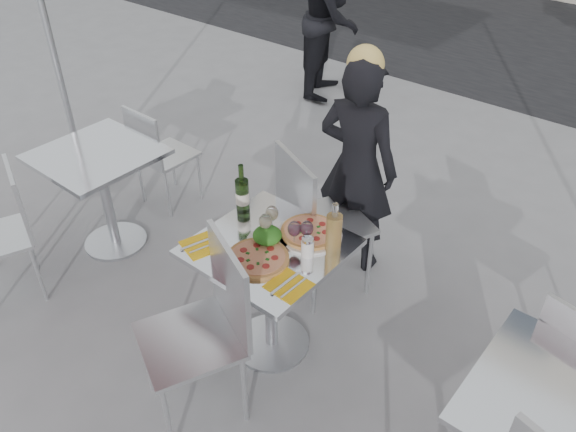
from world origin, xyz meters
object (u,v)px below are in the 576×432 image
Objects in this scene: wineglass_white_b at (272,214)px; wineglass_red_a at (294,230)px; pizza_far at (310,232)px; napkin_right at (289,285)px; wineglass_red_b at (307,229)px; main_table at (270,276)px; side_chair_lfar at (156,150)px; wineglass_white_a at (265,222)px; pizza_near at (258,258)px; salad_plate at (267,237)px; chair_far at (313,214)px; sugar_shaker at (308,247)px; side_table_left at (102,180)px; carafe at (334,233)px; pedestrian_a at (332,16)px; napkin_left at (201,245)px; side_chair_lnear at (7,224)px; chair_near at (208,320)px; wine_bottle at (242,194)px; woman_diner at (357,168)px.

wineglass_red_a is at bearing -9.89° from wineglass_white_b.
pizza_far is 1.71× the size of napkin_right.
wineglass_red_b is at bearing -61.77° from pizza_far.
main_table is 2.19× the size of pizza_far.
wineglass_red_a is (1.71, -0.48, 0.36)m from side_chair_lfar.
pizza_near is at bearing -62.52° from wineglass_white_a.
salad_plate is 1.40× the size of wineglass_red_a.
wineglass_red_a is 0.79× the size of napkin_right.
pizza_near is at bearing 126.64° from chair_far.
wineglass_white_a is at bearing 161.97° from side_chair_lfar.
sugar_shaker is at bearing -6.04° from wineglass_red_a.
pizza_near is 1.99× the size of wineglass_red_b.
napkin_right is at bearing -32.17° from main_table.
side_table_left is at bearing -179.52° from salad_plate.
side_table_left is 2.19× the size of pizza_far.
carafe is 0.20m from wineglass_red_a.
napkin_right is at bearing -73.14° from sugar_shaker.
main_table is 0.45× the size of pedestrian_a.
salad_plate is at bearing 61.01° from napkin_left.
wineglass_red_a is (0.22, -0.45, 0.26)m from chair_far.
napkin_left is at bearing 39.60° from side_chair_lnear.
napkin_left is (-0.24, -0.24, -0.03)m from salad_plate.
carafe is at bearing 26.96° from salad_plate.
wineglass_red_a is at bearing 16.50° from wineglass_white_a.
chair_far reaches higher than wineglass_red_a.
wineglass_red_a reaches higher than sugar_shaker.
carafe is (0.28, 0.17, 0.33)m from main_table.
main_table is 0.75× the size of chair_near.
pedestrian_a is 3.43m from wine_bottle.
wineglass_white_b reaches higher than salad_plate.
pizza_far is at bearing -166.88° from pedestrian_a.
wine_bottle is 1.87× the size of wineglass_red_b.
chair_near is 3.17× the size of pizza_near.
side_chair_lnear reaches higher than sugar_shaker.
chair_far is 1.49m from side_chair_lfar.
salad_plate is 0.23m from sugar_shaker.
chair_far is 2.97× the size of pizza_far.
chair_far is 6.45× the size of wineglass_red_b.
chair_near is 0.74m from wine_bottle.
side_table_left is at bearing 27.39° from woman_diner.
carafe is (1.78, 0.17, 0.33)m from side_table_left.
wineglass_red_b is at bearing 99.98° from woman_diner.
salad_plate is at bearing -150.15° from wineglass_red_b.
side_chair_lfar reaches higher than pizza_near.
side_chair_lfar is 0.95× the size of side_chair_lnear.
side_table_left is 1.79m from napkin_right.
pedestrian_a reaches higher than salad_plate.
wineglass_red_b is (1.65, 0.11, 0.32)m from side_table_left.
wineglass_white_b is (-0.08, 0.57, 0.27)m from chair_near.
pedestrian_a is at bearing 116.46° from side_chair_lnear.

